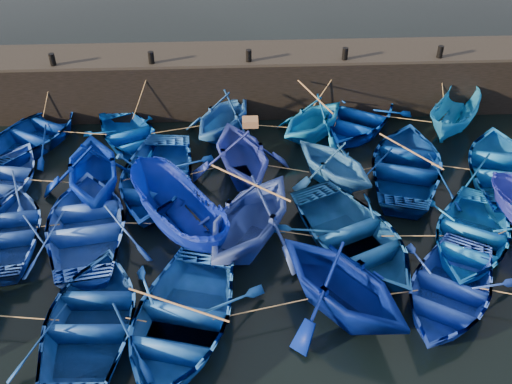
{
  "coord_description": "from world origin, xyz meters",
  "views": [
    {
      "loc": [
        -0.73,
        -12.39,
        12.76
      ],
      "look_at": [
        0.0,
        3.2,
        0.7
      ],
      "focal_mm": 40.0,
      "sensor_mm": 36.0,
      "label": 1
    }
  ],
  "objects_px": {
    "boat_8": "(155,178)",
    "wooden_crate": "(250,122)",
    "boat_0": "(36,133)",
    "boat_13": "(9,230)"
  },
  "relations": [
    {
      "from": "boat_13",
      "to": "boat_8",
      "type": "bearing_deg",
      "value": -158.6
    },
    {
      "from": "boat_8",
      "to": "wooden_crate",
      "type": "height_order",
      "value": "wooden_crate"
    },
    {
      "from": "boat_8",
      "to": "wooden_crate",
      "type": "bearing_deg",
      "value": 16.02
    },
    {
      "from": "boat_8",
      "to": "boat_0",
      "type": "bearing_deg",
      "value": 152.47
    },
    {
      "from": "boat_0",
      "to": "wooden_crate",
      "type": "bearing_deg",
      "value": -168.81
    },
    {
      "from": "boat_8",
      "to": "boat_13",
      "type": "bearing_deg",
      "value": -144.44
    },
    {
      "from": "wooden_crate",
      "to": "boat_0",
      "type": "bearing_deg",
      "value": 161.98
    },
    {
      "from": "boat_13",
      "to": "wooden_crate",
      "type": "relative_size",
      "value": 8.29
    },
    {
      "from": "boat_0",
      "to": "boat_13",
      "type": "relative_size",
      "value": 1.06
    },
    {
      "from": "boat_8",
      "to": "wooden_crate",
      "type": "relative_size",
      "value": 9.82
    }
  ]
}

